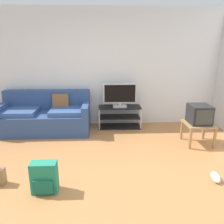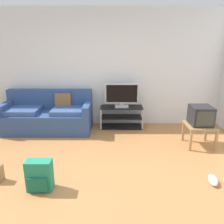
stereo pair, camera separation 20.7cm
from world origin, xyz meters
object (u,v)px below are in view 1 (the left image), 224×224
(couch, at_px, (46,117))
(side_table, at_px, (198,126))
(backpack, at_px, (44,178))
(sneakers_pair, at_px, (223,177))
(tv_stand, at_px, (120,117))
(flat_tv, at_px, (120,95))
(crt_tv, at_px, (199,114))

(couch, relative_size, side_table, 3.76)
(side_table, height_order, backpack, backpack)
(backpack, height_order, sneakers_pair, backpack)
(tv_stand, relative_size, flat_tv, 1.29)
(tv_stand, distance_m, crt_tv, 1.80)
(flat_tv, bearing_deg, backpack, -116.10)
(couch, bearing_deg, backpack, -77.30)
(couch, relative_size, tv_stand, 2.00)
(flat_tv, distance_m, backpack, 2.72)
(sneakers_pair, bearing_deg, tv_stand, 120.44)
(couch, bearing_deg, crt_tv, -14.48)
(tv_stand, xyz_separation_m, side_table, (1.46, -1.01, 0.11))
(crt_tv, distance_m, sneakers_pair, 1.39)
(crt_tv, height_order, backpack, crt_tv)
(couch, bearing_deg, sneakers_pair, -34.66)
(side_table, bearing_deg, tv_stand, 145.37)
(flat_tv, height_order, crt_tv, flat_tv)
(backpack, distance_m, sneakers_pair, 2.51)
(tv_stand, xyz_separation_m, backpack, (-1.17, -2.41, -0.04))
(side_table, height_order, sneakers_pair, side_table)
(couch, height_order, tv_stand, couch)
(side_table, relative_size, sneakers_pair, 1.27)
(couch, bearing_deg, flat_tv, 5.43)
(flat_tv, height_order, backpack, flat_tv)
(tv_stand, xyz_separation_m, flat_tv, (-0.00, -0.02, 0.52))
(side_table, xyz_separation_m, sneakers_pair, (-0.13, -1.25, -0.31))
(tv_stand, height_order, backpack, tv_stand)
(couch, xyz_separation_m, backpack, (0.50, -2.23, -0.13))
(couch, height_order, backpack, couch)
(side_table, bearing_deg, couch, 165.24)
(couch, height_order, crt_tv, couch)
(couch, distance_m, sneakers_pair, 3.66)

